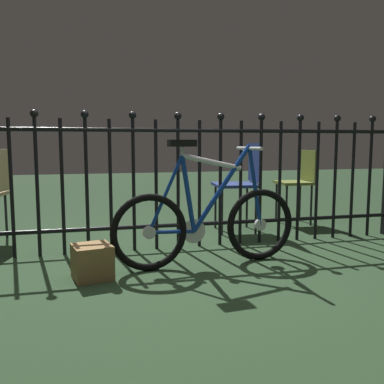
{
  "coord_description": "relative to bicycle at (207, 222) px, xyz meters",
  "views": [
    {
      "loc": [
        -0.7,
        -2.9,
        0.93
      ],
      "look_at": [
        0.09,
        0.2,
        0.55
      ],
      "focal_mm": 39.29,
      "sensor_mm": 36.0,
      "label": 1
    }
  ],
  "objects": [
    {
      "name": "display_crate",
      "position": [
        -0.85,
        -0.11,
        -0.21
      ],
      "size": [
        0.3,
        0.3,
        0.23
      ],
      "primitive_type": "cube",
      "rotation": [
        0.0,
        0.0,
        0.2
      ],
      "color": "olive",
      "rests_on": "ground"
    },
    {
      "name": "chair_olive",
      "position": [
        1.5,
        1.34,
        0.19
      ],
      "size": [
        0.4,
        0.39,
        0.84
      ],
      "color": "black",
      "rests_on": "ground"
    },
    {
      "name": "bicycle",
      "position": [
        0.0,
        0.0,
        0.0
      ],
      "size": [
        1.46,
        0.4,
        0.95
      ],
      "color": "black",
      "rests_on": "ground"
    },
    {
      "name": "ground_plane",
      "position": [
        -0.18,
        -0.09,
        -0.33
      ],
      "size": [
        20.0,
        20.0,
        0.0
      ],
      "primitive_type": "plane",
      "color": "#243B23"
    },
    {
      "name": "iron_fence",
      "position": [
        -0.24,
        0.58,
        0.3
      ],
      "size": [
        4.56,
        0.07,
        1.23
      ],
      "color": "black",
      "rests_on": "ground"
    },
    {
      "name": "chair_navy",
      "position": [
        0.72,
        1.11,
        0.23
      ],
      "size": [
        0.49,
        0.49,
        0.92
      ],
      "color": "black",
      "rests_on": "ground"
    }
  ]
}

